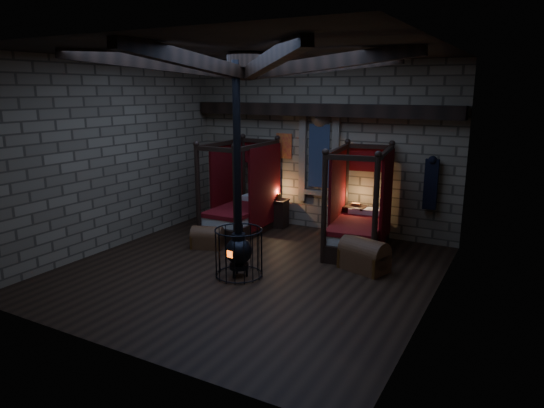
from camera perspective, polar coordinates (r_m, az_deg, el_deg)
The scene contains 8 objects.
room at distance 9.24m, azimuth -2.73°, elevation 14.57°, with size 7.02×7.02×4.29m.
bed_left at distance 12.27m, azimuth -3.55°, elevation -0.73°, with size 1.19×2.20×2.28m.
bed_right at distance 11.07m, azimuth 10.16°, elevation -2.48°, with size 1.44×2.32×2.29m.
trunk_left at distance 11.21m, azimuth -7.60°, elevation -3.99°, with size 0.80×0.65×0.51m.
trunk_right at distance 9.92m, azimuth 10.78°, elevation -6.00°, with size 1.05×0.83×0.67m.
nightstand_left at distance 12.73m, azimuth 0.79°, elevation -1.05°, with size 0.48×0.46×0.90m.
nightstand_right at distance 11.90m, azimuth 9.76°, elevation -2.10°, with size 0.52×0.50×0.88m.
stove at distance 9.36m, azimuth -3.93°, elevation -5.07°, with size 0.92×0.92×4.05m.
Camera 1 is at (4.81, -7.80, 3.55)m, focal length 32.00 mm.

